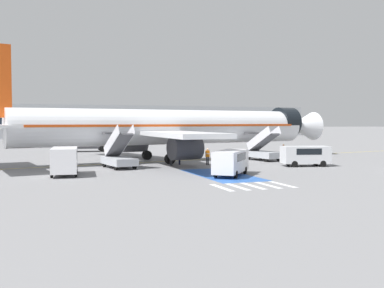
% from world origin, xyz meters
% --- Properties ---
extents(ground_plane, '(600.00, 600.00, 0.00)m').
position_xyz_m(ground_plane, '(0.00, 0.00, 0.00)').
color(ground_plane, slate).
extents(apron_leadline_yellow, '(78.62, 13.21, 0.01)m').
position_xyz_m(apron_leadline_yellow, '(0.57, -0.48, 0.00)').
color(apron_leadline_yellow, gold).
rests_on(apron_leadline_yellow, ground_plane).
extents(apron_stand_patch_blue, '(4.19, 10.19, 0.01)m').
position_xyz_m(apron_stand_patch_blue, '(0.57, -14.85, 0.00)').
color(apron_stand_patch_blue, '#2856A8').
rests_on(apron_stand_patch_blue, ground_plane).
extents(apron_walkway_bar_0, '(0.44, 3.60, 0.01)m').
position_xyz_m(apron_walkway_bar_0, '(-2.43, -21.70, 0.00)').
color(apron_walkway_bar_0, silver).
rests_on(apron_walkway_bar_0, ground_plane).
extents(apron_walkway_bar_1, '(0.44, 3.60, 0.01)m').
position_xyz_m(apron_walkway_bar_1, '(-1.23, -21.70, 0.00)').
color(apron_walkway_bar_1, silver).
rests_on(apron_walkway_bar_1, ground_plane).
extents(apron_walkway_bar_2, '(0.44, 3.60, 0.01)m').
position_xyz_m(apron_walkway_bar_2, '(-0.03, -21.70, 0.00)').
color(apron_walkway_bar_2, silver).
rests_on(apron_walkway_bar_2, ground_plane).
extents(apron_walkway_bar_3, '(0.44, 3.60, 0.01)m').
position_xyz_m(apron_walkway_bar_3, '(1.17, -21.70, 0.00)').
color(apron_walkway_bar_3, silver).
rests_on(apron_walkway_bar_3, ground_plane).
extents(apron_walkway_bar_4, '(0.44, 3.60, 0.01)m').
position_xyz_m(apron_walkway_bar_4, '(2.37, -21.70, 0.00)').
color(apron_walkway_bar_4, silver).
rests_on(apron_walkway_bar_4, ground_plane).
extents(airliner, '(46.01, 31.19, 11.91)m').
position_xyz_m(airliner, '(-0.06, -0.59, 3.91)').
color(airliner, silver).
rests_on(airliner, ground_plane).
extents(boarding_stairs_forward, '(2.95, 5.47, 4.06)m').
position_xyz_m(boarding_stairs_forward, '(10.98, -3.35, 1.00)').
color(boarding_stairs_forward, '#ADB2BA').
rests_on(boarding_stairs_forward, ground_plane).
extents(boarding_stairs_aft, '(2.95, 5.47, 4.28)m').
position_xyz_m(boarding_stairs_aft, '(-6.61, -6.27, 1.03)').
color(boarding_stairs_aft, '#ADB2BA').
rests_on(boarding_stairs_aft, ground_plane).
extents(fuel_tanker, '(10.26, 3.07, 3.29)m').
position_xyz_m(fuel_tanker, '(-5.22, 19.82, 1.65)').
color(fuel_tanker, '#38383D').
rests_on(fuel_tanker, ground_plane).
extents(service_van_1, '(2.58, 4.90, 2.34)m').
position_xyz_m(service_van_1, '(-12.07, -10.72, 1.39)').
color(service_van_1, silver).
rests_on(service_van_1, ground_plane).
extents(service_van_2, '(4.85, 5.32, 2.12)m').
position_xyz_m(service_van_2, '(1.07, -15.68, 1.27)').
color(service_van_2, silver).
rests_on(service_van_2, ground_plane).
extents(service_van_3, '(5.12, 3.10, 2.04)m').
position_xyz_m(service_van_3, '(11.67, -10.91, 1.23)').
color(service_van_3, silver).
rests_on(service_van_3, ground_plane).
extents(baggage_cart, '(2.96, 2.82, 0.87)m').
position_xyz_m(baggage_cart, '(5.74, -5.01, 0.26)').
color(baggage_cart, gray).
rests_on(baggage_cart, ground_plane).
extents(ground_crew_0, '(0.26, 0.44, 1.64)m').
position_xyz_m(ground_crew_0, '(0.12, -4.90, 0.94)').
color(ground_crew_0, '#191E38').
rests_on(ground_crew_0, ground_plane).
extents(ground_crew_1, '(0.45, 0.28, 1.76)m').
position_xyz_m(ground_crew_1, '(2.74, -6.34, 1.02)').
color(ground_crew_1, '#2D2D33').
rests_on(ground_crew_1, ground_plane).
extents(ground_crew_2, '(0.45, 0.48, 1.69)m').
position_xyz_m(ground_crew_2, '(-1.00, -5.45, 0.97)').
color(ground_crew_2, '#2D2D33').
rests_on(ground_crew_2, ground_plane).
extents(ground_crew_3, '(0.36, 0.48, 1.75)m').
position_xyz_m(ground_crew_3, '(14.99, -1.32, 1.01)').
color(ground_crew_3, '#191E38').
rests_on(ground_crew_3, ground_plane).
extents(terminal_building, '(129.55, 12.10, 9.34)m').
position_xyz_m(terminal_building, '(6.57, 85.49, 4.67)').
color(terminal_building, '#9EA3A8').
rests_on(terminal_building, ground_plane).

